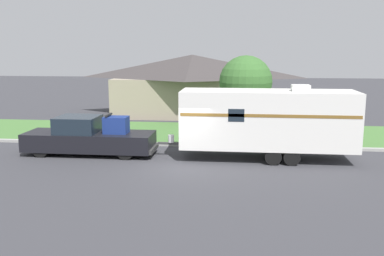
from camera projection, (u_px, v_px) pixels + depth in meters
The scene contains 8 objects.
ground_plane at pixel (181, 165), 18.90m from camera, with size 120.00×120.00×0.00m, color #38383D.
curb_strip at pixel (190, 145), 22.56m from camera, with size 80.00×0.30×0.14m.
lawn_strip at pixel (197, 133), 26.13m from camera, with size 80.00×7.00×0.03m.
house_across_street at pixel (192, 84), 33.04m from camera, with size 12.41×6.53×4.65m.
pickup_truck at pixel (89, 137), 20.76m from camera, with size 6.35×1.99×2.00m.
travel_trailer at pixel (268, 119), 19.65m from camera, with size 9.11×2.38×3.48m.
mailbox at pixel (351, 128), 22.41m from camera, with size 0.48×0.20×1.28m.
tree_in_yard at pixel (246, 82), 24.08m from camera, with size 2.99×2.99×4.73m.
Camera 1 is at (2.51, -18.12, 5.05)m, focal length 40.00 mm.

